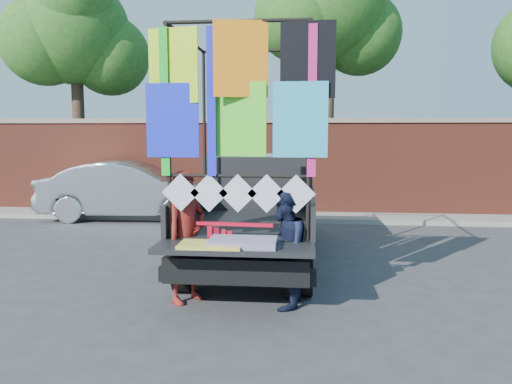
# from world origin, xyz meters

# --- Properties ---
(ground) EXTENTS (90.00, 90.00, 0.00)m
(ground) POSITION_xyz_m (0.00, 0.00, 0.00)
(ground) COLOR #38383A
(ground) RESTS_ON ground
(brick_wall) EXTENTS (30.00, 0.45, 2.61)m
(brick_wall) POSITION_xyz_m (0.00, 7.00, 1.33)
(brick_wall) COLOR brown
(brick_wall) RESTS_ON ground
(curb) EXTENTS (30.00, 1.20, 0.12)m
(curb) POSITION_xyz_m (0.00, 6.30, 0.06)
(curb) COLOR gray
(curb) RESTS_ON ground
(tree_left) EXTENTS (4.20, 3.30, 7.05)m
(tree_left) POSITION_xyz_m (-6.48, 8.12, 5.12)
(tree_left) COLOR #38281C
(tree_left) RESTS_ON ground
(tree_mid) EXTENTS (4.20, 3.30, 7.73)m
(tree_mid) POSITION_xyz_m (1.02, 8.12, 5.70)
(tree_mid) COLOR #38281C
(tree_mid) RESTS_ON ground
(pickup_truck) EXTENTS (2.29, 5.74, 3.62)m
(pickup_truck) POSITION_xyz_m (-0.47, 2.52, 0.91)
(pickup_truck) COLOR black
(pickup_truck) RESTS_ON ground
(sedan) EXTENTS (4.64, 1.90, 1.50)m
(sedan) POSITION_xyz_m (-4.11, 5.94, 0.75)
(sedan) COLOR #BABEC2
(sedan) RESTS_ON ground
(woman) EXTENTS (0.70, 0.76, 1.75)m
(woman) POSITION_xyz_m (-1.18, -0.14, 0.88)
(woman) COLOR maroon
(woman) RESTS_ON ground
(man) EXTENTS (0.66, 0.81, 1.55)m
(man) POSITION_xyz_m (0.12, -0.25, 0.77)
(man) COLOR #151A35
(man) RESTS_ON ground
(streamer_bundle) EXTENTS (1.02, 0.12, 0.70)m
(streamer_bundle) POSITION_xyz_m (-0.64, -0.21, 0.86)
(streamer_bundle) COLOR red
(streamer_bundle) RESTS_ON ground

